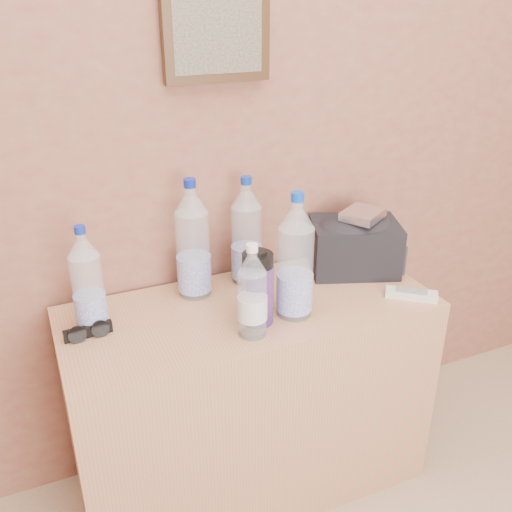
{
  "coord_description": "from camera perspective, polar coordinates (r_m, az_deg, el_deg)",
  "views": [
    {
      "loc": [
        -0.62,
        0.44,
        1.52
      ],
      "look_at": [
        -0.07,
        1.71,
        0.86
      ],
      "focal_mm": 40.0,
      "sensor_mm": 36.0,
      "label": 1
    }
  ],
  "objects": [
    {
      "name": "dresser",
      "position": [
        1.85,
        -0.56,
        -14.05
      ],
      "size": [
        1.08,
        0.45,
        0.68
      ],
      "primitive_type": "cube",
      "color": "tan",
      "rests_on": "ground"
    },
    {
      "name": "pet_large_b",
      "position": [
        1.74,
        -0.95,
        1.98
      ],
      "size": [
        0.09,
        0.09,
        0.34
      ],
      "rotation": [
        0.0,
        0.0,
        -0.31
      ],
      "color": "silver",
      "rests_on": "dresser"
    },
    {
      "name": "pet_large_c",
      "position": [
        1.66,
        -6.33,
        1.07
      ],
      "size": [
        0.1,
        0.1,
        0.36
      ],
      "rotation": [
        0.0,
        0.0,
        -0.08
      ],
      "color": "silver",
      "rests_on": "dresser"
    },
    {
      "name": "pet_large_d",
      "position": [
        1.55,
        3.96,
        -0.68
      ],
      "size": [
        0.1,
        0.1,
        0.36
      ],
      "rotation": [
        0.0,
        0.0,
        -0.23
      ],
      "color": "white",
      "rests_on": "dresser"
    },
    {
      "name": "toiletry_bag",
      "position": [
        1.86,
        9.8,
        1.25
      ],
      "size": [
        0.32,
        0.28,
        0.19
      ],
      "primitive_type": null,
      "rotation": [
        0.0,
        0.0,
        -0.35
      ],
      "color": "black",
      "rests_on": "dresser"
    },
    {
      "name": "picture_frame",
      "position": [
        1.64,
        -3.96,
        21.27
      ],
      "size": [
        0.3,
        0.03,
        0.25
      ],
      "primitive_type": null,
      "color": "#382311",
      "rests_on": "room_shell"
    },
    {
      "name": "sunglasses",
      "position": [
        1.58,
        -16.45,
        -7.23
      ],
      "size": [
        0.13,
        0.06,
        0.03
      ],
      "primitive_type": null,
      "rotation": [
        0.0,
        0.0,
        0.08
      ],
      "color": "black",
      "rests_on": "dresser"
    },
    {
      "name": "pet_small",
      "position": [
        1.48,
        -0.38,
        -4.02
      ],
      "size": [
        0.08,
        0.08,
        0.26
      ],
      "rotation": [
        0.0,
        0.0,
        0.03
      ],
      "color": "silver",
      "rests_on": "dresser"
    },
    {
      "name": "ac_remote",
      "position": [
        1.76,
        15.28,
        -3.72
      ],
      "size": [
        0.15,
        0.13,
        0.02
      ],
      "primitive_type": "cube",
      "rotation": [
        0.0,
        0.0,
        -0.65
      ],
      "color": "silver",
      "rests_on": "dresser"
    },
    {
      "name": "nalgene_bottle",
      "position": [
        1.54,
        0.16,
        -3.15
      ],
      "size": [
        0.09,
        0.09,
        0.22
      ],
      "rotation": [
        0.0,
        0.0,
        -0.02
      ],
      "color": "#543091",
      "rests_on": "dresser"
    },
    {
      "name": "pet_large_a",
      "position": [
        1.56,
        -16.48,
        -2.79
      ],
      "size": [
        0.08,
        0.08,
        0.3
      ],
      "rotation": [
        0.0,
        0.0,
        0.12
      ],
      "color": "silver",
      "rests_on": "dresser"
    },
    {
      "name": "foil_packet",
      "position": [
        1.8,
        10.63,
        4.1
      ],
      "size": [
        0.16,
        0.16,
        0.03
      ],
      "primitive_type": "cube",
      "rotation": [
        0.0,
        0.0,
        0.56
      ],
      "color": "silver",
      "rests_on": "toiletry_bag"
    }
  ]
}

